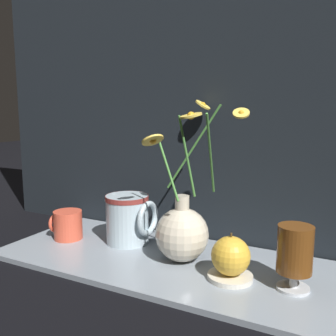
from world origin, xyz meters
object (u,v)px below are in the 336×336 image
object	(u,v)px
yellow_mug	(69,224)
ceramic_pitcher	(128,217)
tea_glass	(295,252)
orange_fruit	(231,256)
vase_with_flowers	(182,231)

from	to	relation	value
yellow_mug	ceramic_pitcher	xyz separation A→B (m)	(0.16, 0.04, 0.03)
ceramic_pitcher	tea_glass	xyz separation A→B (m)	(0.41, -0.07, 0.01)
yellow_mug	tea_glass	bearing A→B (deg)	-2.39
tea_glass	yellow_mug	bearing A→B (deg)	177.61
ceramic_pitcher	orange_fruit	world-z (taller)	ceramic_pitcher
ceramic_pitcher	orange_fruit	xyz separation A→B (m)	(0.30, -0.08, -0.02)
ceramic_pitcher	tea_glass	bearing A→B (deg)	-9.36
vase_with_flowers	tea_glass	world-z (taller)	vase_with_flowers
yellow_mug	ceramic_pitcher	size ratio (longest dim) A/B	0.63
ceramic_pitcher	orange_fruit	size ratio (longest dim) A/B	1.55
yellow_mug	orange_fruit	bearing A→B (deg)	-4.65
orange_fruit	tea_glass	bearing A→B (deg)	6.25
yellow_mug	orange_fruit	xyz separation A→B (m)	(0.45, -0.04, 0.01)
yellow_mug	ceramic_pitcher	bearing A→B (deg)	15.60
ceramic_pitcher	tea_glass	size ratio (longest dim) A/B	1.07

